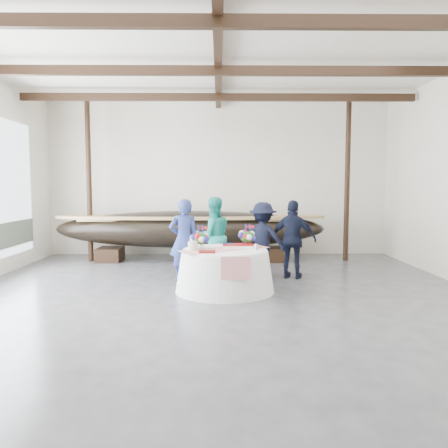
{
  "coord_description": "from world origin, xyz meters",
  "views": [
    {
      "loc": [
        0.02,
        -7.07,
        2.05
      ],
      "look_at": [
        0.13,
        2.72,
        1.2
      ],
      "focal_mm": 35.0,
      "sensor_mm": 36.0,
      "label": 1
    }
  ],
  "objects": [
    {
      "name": "banquet_table",
      "position": [
        0.13,
        1.32,
        0.41
      ],
      "size": [
        1.93,
        1.93,
        0.83
      ],
      "color": "white",
      "rests_on": "ground"
    },
    {
      "name": "longboat_display",
      "position": [
        -0.77,
        4.79,
        0.88
      ],
      "size": [
        7.35,
        1.47,
        1.38
      ],
      "color": "black",
      "rests_on": "ground"
    },
    {
      "name": "pavilion_structure",
      "position": [
        0.0,
        0.82,
        4.0
      ],
      "size": [
        9.8,
        11.76,
        4.5
      ],
      "color": "black",
      "rests_on": "ground"
    },
    {
      "name": "wall_back",
      "position": [
        0.0,
        6.0,
        2.25
      ],
      "size": [
        10.0,
        0.02,
        4.5
      ],
      "primitive_type": "cube",
      "color": "silver",
      "rests_on": "ground"
    },
    {
      "name": "ceiling",
      "position": [
        0.0,
        0.0,
        4.5
      ],
      "size": [
        10.0,
        12.0,
        0.01
      ],
      "primitive_type": "cube",
      "color": "white",
      "rests_on": "wall_back"
    },
    {
      "name": "guest_woman_teal",
      "position": [
        -0.12,
        2.82,
        0.9
      ],
      "size": [
        1.05,
        0.92,
        1.8
      ],
      "primitive_type": "imported",
      "rotation": [
        0.0,
        0.0,
        3.46
      ],
      "color": "teal",
      "rests_on": "ground"
    },
    {
      "name": "guest_man_left",
      "position": [
        1.0,
        2.72,
        0.84
      ],
      "size": [
        1.23,
        0.94,
        1.69
      ],
      "primitive_type": "imported",
      "rotation": [
        0.0,
        0.0,
        2.82
      ],
      "color": "black",
      "rests_on": "ground"
    },
    {
      "name": "floor",
      "position": [
        0.0,
        0.0,
        0.0
      ],
      "size": [
        10.0,
        12.0,
        0.01
      ],
      "primitive_type": "cube",
      "color": "#3D3D42",
      "rests_on": "ground"
    },
    {
      "name": "guest_man_right",
      "position": [
        1.66,
        2.5,
        0.87
      ],
      "size": [
        1.1,
        0.78,
        1.74
      ],
      "primitive_type": "imported",
      "rotation": [
        0.0,
        0.0,
        2.75
      ],
      "color": "black",
      "rests_on": "ground"
    },
    {
      "name": "guest_woman_blue",
      "position": [
        -0.75,
        2.34,
        0.89
      ],
      "size": [
        0.73,
        0.57,
        1.77
      ],
      "primitive_type": "imported",
      "rotation": [
        0.0,
        0.0,
        3.38
      ],
      "color": "navy",
      "rests_on": "ground"
    },
    {
      "name": "tabletop_items",
      "position": [
        0.09,
        1.47,
        0.97
      ],
      "size": [
        1.81,
        1.37,
        0.4
      ],
      "color": "red",
      "rests_on": "banquet_table"
    },
    {
      "name": "wall_front",
      "position": [
        0.0,
        -6.0,
        2.25
      ],
      "size": [
        10.0,
        0.02,
        4.5
      ],
      "primitive_type": "cube",
      "color": "silver",
      "rests_on": "ground"
    }
  ]
}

